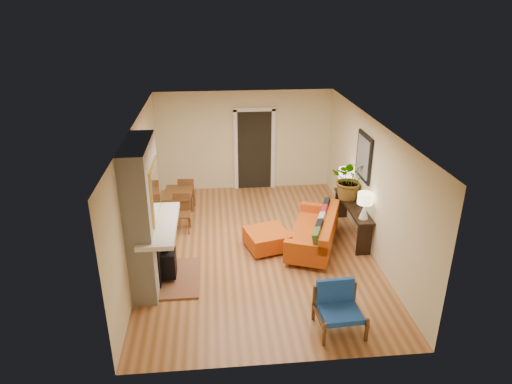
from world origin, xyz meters
TOP-DOWN VIEW (x-y plane):
  - room_shell at (0.60, 2.63)m, footprint 6.50×6.50m
  - fireplace at (-2.00, -1.00)m, footprint 1.09×1.68m
  - sofa at (1.21, -0.09)m, footprint 1.46×2.09m
  - ottoman at (0.19, -0.07)m, footprint 0.96×0.96m
  - blue_chair at (1.00, -2.53)m, footprint 0.73×0.72m
  - dining_table at (-1.58, 1.45)m, footprint 0.71×1.57m
  - console_table at (2.07, 0.35)m, footprint 0.34×1.85m
  - lamp_near at (2.07, -0.32)m, footprint 0.30×0.30m
  - lamp_far at (2.07, 1.07)m, footprint 0.30×0.30m
  - houseplant at (2.06, 0.64)m, footprint 0.97×0.89m

SIDE VIEW (x-z plane):
  - ottoman at x=0.19m, z-range 0.03..0.43m
  - sofa at x=1.21m, z-range -0.05..0.71m
  - blue_chair at x=1.00m, z-range 0.03..0.75m
  - dining_table at x=-1.58m, z-range 0.13..0.97m
  - console_table at x=2.07m, z-range 0.21..0.94m
  - lamp_near at x=2.07m, z-range 0.79..1.33m
  - lamp_far at x=2.07m, z-range 0.79..1.33m
  - houseplant at x=2.06m, z-range 0.73..1.63m
  - room_shell at x=0.60m, z-range -2.01..4.49m
  - fireplace at x=-2.00m, z-range -0.06..2.54m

